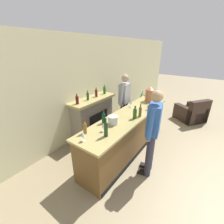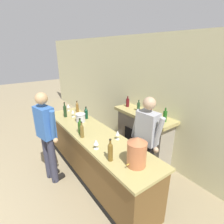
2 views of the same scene
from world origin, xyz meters
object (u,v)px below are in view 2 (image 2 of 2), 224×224
wine_glass_back_row (73,112)px  wine_glass_near_bucket (118,133)px  copper_dispenser (137,151)px  wine_bottle_port_short (82,131)px  person_customer (47,135)px  ice_bucket_steel (81,118)px  wine_bottle_chardonnay_pale (65,111)px  wine_bottle_riesling_slim (77,107)px  wine_glass_front_right (96,142)px  wine_bottle_rose_blush (80,126)px  fireplace_stone (143,135)px  wine_bottle_merlot_tall (86,113)px  person_bartender (146,141)px  wine_bottle_cabernet_heavy (110,151)px  wine_glass_front_left (68,106)px

wine_glass_back_row → wine_glass_near_bucket: bearing=7.7°
copper_dispenser → wine_bottle_port_short: size_ratio=1.44×
person_customer → copper_dispenser: person_customer is taller
copper_dispenser → ice_bucket_steel: 1.78m
wine_bottle_chardonnay_pale → wine_bottle_port_short: bearing=-6.6°
wine_bottle_riesling_slim → wine_glass_back_row: size_ratio=1.60×
wine_glass_near_bucket → wine_glass_front_right: wine_glass_near_bucket is taller
wine_bottle_riesling_slim → wine_bottle_rose_blush: size_ratio=0.95×
fireplace_stone → wine_glass_front_right: bearing=-73.9°
ice_bucket_steel → wine_bottle_merlot_tall: wine_bottle_merlot_tall is taller
wine_bottle_merlot_tall → wine_bottle_riesling_slim: bearing=177.0°
wine_bottle_chardonnay_pale → wine_bottle_rose_blush: (0.93, -0.08, -0.02)m
wine_glass_front_right → copper_dispenser: bearing=19.5°
person_bartender → wine_glass_near_bucket: (-0.31, -0.39, 0.13)m
wine_bottle_riesling_slim → wine_bottle_rose_blush: wine_bottle_rose_blush is taller
fireplace_stone → wine_glass_back_row: size_ratio=8.56×
fireplace_stone → wine_glass_back_row: (-1.03, -1.22, 0.53)m
wine_bottle_cabernet_heavy → person_bartender: bearing=97.3°
wine_bottle_riesling_slim → copper_dispenser: bearing=-6.1°
wine_bottle_riesling_slim → wine_glass_front_left: (-0.19, -0.15, 0.00)m
wine_glass_front_left → person_bartender: bearing=13.1°
ice_bucket_steel → wine_bottle_chardonnay_pale: wine_bottle_chardonnay_pale is taller
fireplace_stone → wine_bottle_riesling_slim: fireplace_stone is taller
wine_bottle_riesling_slim → wine_bottle_chardonnay_pale: wine_bottle_chardonnay_pale is taller
person_customer → wine_bottle_merlot_tall: size_ratio=6.44×
copper_dispenser → wine_glass_front_left: size_ratio=2.36×
fireplace_stone → person_bartender: 1.02m
wine_glass_near_bucket → person_customer: bearing=-133.4°
wine_bottle_merlot_tall → wine_bottle_rose_blush: bearing=-36.5°
wine_bottle_cabernet_heavy → wine_glass_back_row: 1.84m
person_customer → wine_bottle_chardonnay_pale: bearing=136.3°
wine_bottle_merlot_tall → wine_bottle_rose_blush: (0.57, -0.42, 0.01)m
wine_bottle_riesling_slim → person_bartender: bearing=10.1°
wine_glass_front_left → wine_bottle_port_short: bearing=-13.4°
wine_bottle_rose_blush → wine_bottle_cabernet_heavy: wine_bottle_cabernet_heavy is taller
copper_dispenser → wine_bottle_chardonnay_pale: copper_dispenser is taller
fireplace_stone → wine_bottle_merlot_tall: (-0.77, -1.02, 0.54)m
wine_bottle_cabernet_heavy → wine_glass_near_bucket: wine_bottle_cabernet_heavy is taller
wine_bottle_riesling_slim → wine_bottle_merlot_tall: bearing=-3.0°
fireplace_stone → wine_glass_near_bucket: fireplace_stone is taller
wine_bottle_chardonnay_pale → wine_glass_front_right: bearing=-4.4°
copper_dispenser → wine_bottle_riesling_slim: 2.38m
wine_bottle_port_short → wine_bottle_riesling_slim: wine_bottle_port_short is taller
ice_bucket_steel → wine_glass_front_right: ice_bucket_steel is taller
person_customer → wine_glass_near_bucket: bearing=46.6°
wine_glass_front_left → wine_glass_back_row: bearing=-9.6°
ice_bucket_steel → wine_bottle_port_short: (0.65, -0.29, 0.04)m
fireplace_stone → person_customer: size_ratio=0.84×
person_customer → wine_glass_front_right: 1.06m
copper_dispenser → wine_glass_near_bucket: size_ratio=2.49×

